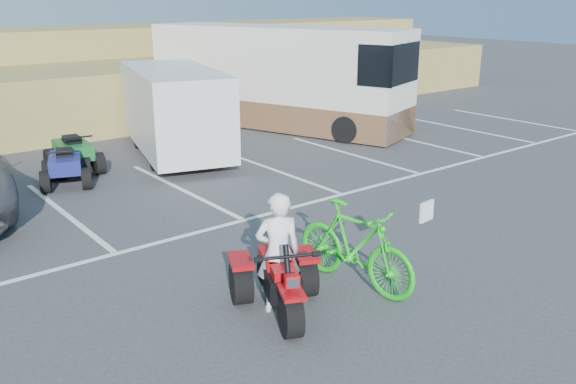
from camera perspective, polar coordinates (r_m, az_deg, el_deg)
ground at (r=10.52m, az=3.26°, el=-6.28°), size 100.00×100.00×0.00m
parking_stripes at (r=14.04m, az=-5.05°, el=0.01°), size 28.00×5.16×0.01m
grass_embankment at (r=23.70m, az=-22.56°, el=9.60°), size 40.00×8.50×3.10m
red_trike_atv at (r=8.81m, az=-0.69°, el=-11.33°), size 1.88×2.09×1.11m
rider at (r=8.55m, az=-0.94°, el=-5.70°), size 0.76×0.65×1.76m
green_dirt_bike at (r=9.37m, az=6.27°, el=-5.04°), size 0.88×2.28×1.33m
cargo_trailer at (r=17.22m, az=-10.52°, el=7.60°), size 3.40×5.55×2.42m
rv_motorhome at (r=21.07m, az=-1.00°, el=10.07°), size 5.27×9.39×3.29m
quad_atv_blue at (r=15.44m, az=-19.91°, el=0.63°), size 1.56×1.78×0.98m
quad_atv_green at (r=16.52m, az=-19.27°, el=1.79°), size 1.36×1.72×1.04m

